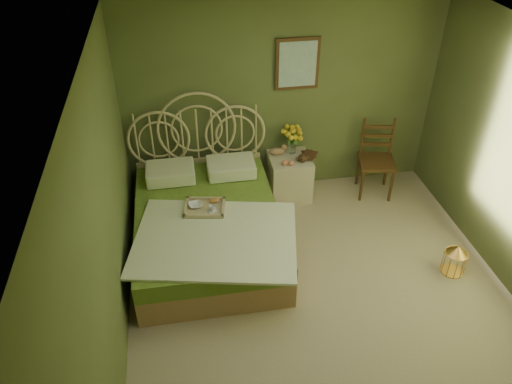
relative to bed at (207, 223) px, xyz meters
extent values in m
plane|color=tan|center=(1.10, -1.14, -0.32)|extent=(4.50, 4.50, 0.00)
plane|color=silver|center=(1.10, -1.14, 2.28)|extent=(4.50, 4.50, 0.00)
plane|color=#5E6A38|center=(1.10, 1.11, 0.98)|extent=(4.00, 0.00, 4.00)
plane|color=#5E6A38|center=(-0.90, -1.14, 0.98)|extent=(0.00, 4.50, 4.50)
cube|color=#3A240F|center=(1.26, 1.09, 1.43)|extent=(0.54, 0.03, 0.64)
cube|color=beige|center=(1.26, 1.07, 1.43)|extent=(0.46, 0.01, 0.56)
cube|color=tan|center=(0.00, -0.06, -0.16)|extent=(1.60, 2.13, 0.32)
cube|color=olive|center=(0.00, -0.06, 0.10)|extent=(1.60, 2.13, 0.21)
cube|color=white|center=(0.05, -0.54, 0.22)|extent=(1.91, 1.60, 0.03)
cube|color=white|center=(-0.37, 0.68, 0.30)|extent=(0.59, 0.43, 0.17)
cube|color=white|center=(0.37, 0.68, 0.30)|extent=(0.59, 0.43, 0.17)
cube|color=#CBBF87|center=(-0.02, -0.04, 0.23)|extent=(0.51, 0.42, 0.04)
ellipsoid|color=#B77A38|center=(0.10, 0.05, 0.28)|extent=(0.12, 0.07, 0.05)
cube|color=beige|center=(1.16, 0.84, -0.03)|extent=(0.53, 0.53, 0.59)
cylinder|color=silver|center=(1.22, 0.97, 0.35)|extent=(0.10, 0.10, 0.18)
ellipsoid|color=tan|center=(1.02, 0.95, 0.31)|extent=(0.21, 0.11, 0.10)
sphere|color=#E87C5A|center=(1.06, 0.68, 0.30)|extent=(0.07, 0.07, 0.07)
sphere|color=#E87C5A|center=(1.13, 0.66, 0.30)|extent=(0.07, 0.07, 0.07)
cube|color=#3A240F|center=(2.31, 0.71, 0.16)|extent=(0.53, 0.53, 0.04)
cylinder|color=#3A240F|center=(2.11, 0.51, -0.08)|extent=(0.04, 0.04, 0.48)
cylinder|color=#3A240F|center=(2.50, 0.51, -0.08)|extent=(0.04, 0.04, 0.48)
cylinder|color=#3A240F|center=(2.11, 0.90, -0.08)|extent=(0.04, 0.04, 0.48)
cylinder|color=#3A240F|center=(2.50, 0.90, -0.08)|extent=(0.04, 0.04, 0.48)
cube|color=#3A240F|center=(2.31, 0.90, 0.43)|extent=(0.39, 0.12, 0.54)
cylinder|color=gold|center=(2.64, -0.91, -0.32)|extent=(0.24, 0.24, 0.01)
cylinder|color=gold|center=(2.64, -0.91, -0.19)|extent=(0.24, 0.24, 0.27)
cone|color=gold|center=(2.64, -0.91, 0.00)|extent=(0.24, 0.24, 0.10)
imported|color=#381E0F|center=(1.34, 0.86, 0.27)|extent=(0.16, 0.21, 0.02)
imported|color=#472819|center=(1.34, 0.86, 0.29)|extent=(0.27, 0.29, 0.02)
imported|color=white|center=(-0.12, 0.01, 0.27)|extent=(0.17, 0.17, 0.04)
imported|color=white|center=(0.06, -0.10, 0.28)|extent=(0.08, 0.08, 0.07)
camera|label=1|loc=(-0.20, -4.53, 3.64)|focal=35.00mm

